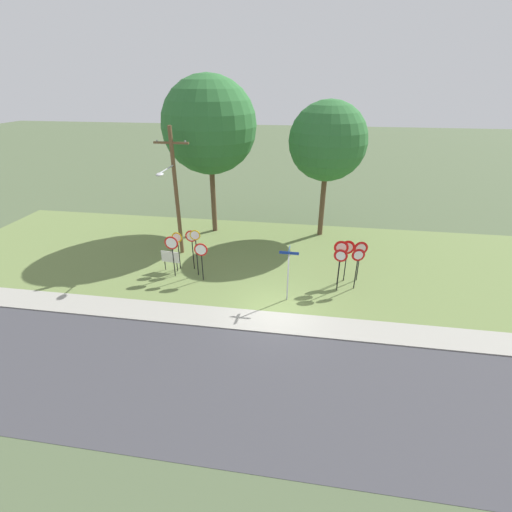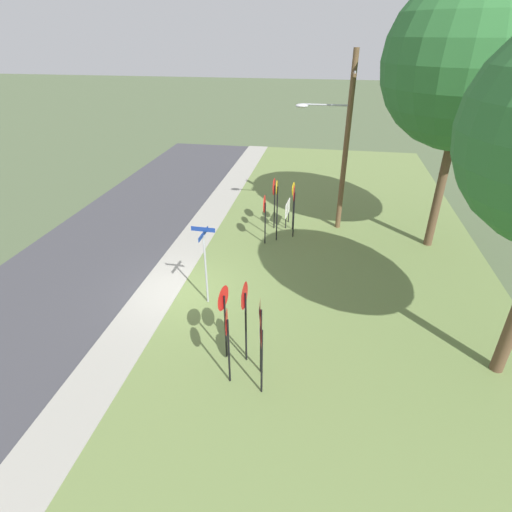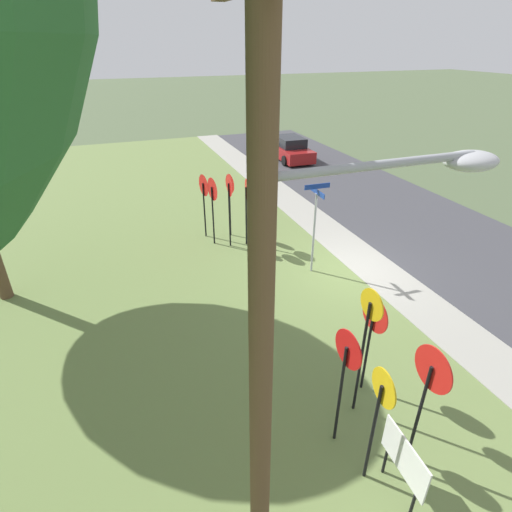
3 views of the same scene
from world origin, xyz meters
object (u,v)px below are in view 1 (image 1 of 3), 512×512
stop_sign_near_left (196,244)px  stop_sign_far_center (172,247)px  notice_board (170,258)px  yield_sign_near_right (360,252)px  yield_sign_center (341,252)px  utility_pole (175,189)px  yield_sign_near_left (358,260)px  street_name_post (288,270)px  yield_sign_far_right (340,260)px  yield_sign_far_left (347,251)px  stop_sign_near_right (178,243)px  stop_sign_far_right (201,254)px  stop_sign_far_left (192,241)px  oak_tree_left (209,126)px  oak_tree_right (328,142)px

stop_sign_near_left → stop_sign_far_center: size_ratio=1.14×
stop_sign_near_left → notice_board: size_ratio=2.28×
yield_sign_near_right → yield_sign_center: size_ratio=0.90×
stop_sign_near_left → utility_pole: utility_pole is taller
yield_sign_near_left → yield_sign_center: size_ratio=0.90×
notice_board → stop_sign_far_center: bearing=-50.2°
street_name_post → yield_sign_center: bearing=37.6°
yield_sign_far_right → yield_sign_far_left: bearing=78.1°
stop_sign_far_center → notice_board: stop_sign_far_center is taller
stop_sign_near_right → utility_pole: 3.37m
stop_sign_near_left → stop_sign_far_right: (0.43, -0.48, -0.34)m
stop_sign_far_center → yield_sign_near_left: bearing=0.7°
yield_sign_near_left → yield_sign_far_left: 0.92m
stop_sign_far_center → yield_sign_near_left: (10.12, 0.16, -0.06)m
stop_sign_far_right → yield_sign_far_left: (7.90, 1.12, 0.20)m
stop_sign_near_left → stop_sign_far_left: stop_sign_near_left is taller
yield_sign_center → yield_sign_near_left: bearing=-15.7°
oak_tree_left → street_name_post: bearing=-54.8°
utility_pole → notice_board: (0.20, -2.31, -3.47)m
stop_sign_near_right → yield_sign_far_right: (9.20, -1.07, 0.13)m
yield_sign_near_left → notice_board: (-10.57, 0.46, -0.94)m
stop_sign_near_right → oak_tree_right: oak_tree_right is taller
street_name_post → oak_tree_left: (-6.07, 8.60, 5.73)m
yield_sign_far_left → yield_sign_far_right: bearing=-121.5°
yield_sign_near_left → notice_board: size_ratio=1.91×
yield_sign_far_left → street_name_post: (-3.04, -2.39, -0.12)m
stop_sign_near_left → yield_sign_far_right: (7.89, -0.45, -0.18)m
stop_sign_far_center → yield_sign_near_right: 10.40m
stop_sign_near_left → stop_sign_near_right: (-1.31, 0.62, -0.31)m
stop_sign_far_right → oak_tree_right: 11.33m
utility_pole → stop_sign_near_left: bearing=-53.5°
stop_sign_far_center → stop_sign_near_right: bearing=90.4°
yield_sign_center → notice_board: bearing=-178.8°
yield_sign_far_left → oak_tree_right: 8.26m
stop_sign_near_right → yield_sign_near_right: (10.35, 0.17, 0.10)m
stop_sign_far_left → stop_sign_far_right: size_ratio=1.09×
stop_sign_far_right → oak_tree_right: bearing=47.2°
stop_sign_far_center → street_name_post: (6.59, -1.45, -0.09)m
stop_sign_near_right → oak_tree_left: (0.53, 6.24, 5.78)m
stop_sign_near_right → notice_board: stop_sign_near_right is taller
yield_sign_far_right → street_name_post: bearing=-143.6°
yield_sign_far_left → yield_sign_far_right: yield_sign_far_left is taller
stop_sign_far_center → yield_sign_near_right: (10.34, 1.08, -0.04)m
yield_sign_center → street_name_post: bearing=-142.2°
yield_sign_far_left → notice_board: (-10.08, -0.31, -1.03)m
stop_sign_far_center → yield_sign_near_left: size_ratio=1.05×
oak_tree_left → oak_tree_right: size_ratio=1.16×
stop_sign_near_right → yield_sign_near_left: (10.13, -0.75, 0.08)m
stop_sign_near_right → oak_tree_left: bearing=90.1°
stop_sign_near_right → street_name_post: 7.01m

